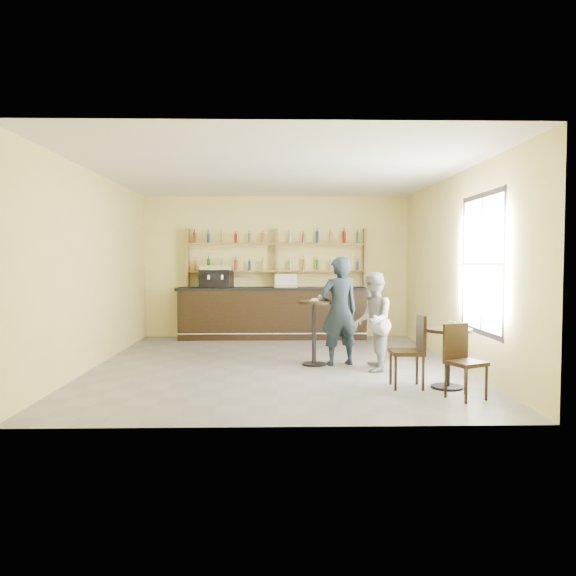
{
  "coord_description": "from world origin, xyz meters",
  "views": [
    {
      "loc": [
        -0.04,
        -9.33,
        1.76
      ],
      "look_at": [
        0.2,
        0.8,
        1.25
      ],
      "focal_mm": 35.0,
      "sensor_mm": 36.0,
      "label": 1
    }
  ],
  "objects_px": {
    "chair_south": "(466,362)",
    "patron_second": "(373,321)",
    "pastry_case": "(286,281)",
    "cafe_table": "(447,358)",
    "pedestal_table": "(314,333)",
    "bar_counter": "(273,313)",
    "espresso_machine": "(216,276)",
    "chair_west": "(407,351)",
    "man_main": "(339,311)"
  },
  "relations": [
    {
      "from": "pastry_case",
      "to": "patron_second",
      "type": "distance_m",
      "value": 3.94
    },
    {
      "from": "pedestal_table",
      "to": "man_main",
      "type": "xyz_separation_m",
      "value": [
        0.42,
        0.0,
        0.37
      ]
    },
    {
      "from": "pedestal_table",
      "to": "cafe_table",
      "type": "bearing_deg",
      "value": -45.51
    },
    {
      "from": "pedestal_table",
      "to": "chair_south",
      "type": "distance_m",
      "value": 2.93
    },
    {
      "from": "espresso_machine",
      "to": "man_main",
      "type": "xyz_separation_m",
      "value": [
        2.37,
        -3.18,
        -0.48
      ]
    },
    {
      "from": "pastry_case",
      "to": "cafe_table",
      "type": "xyz_separation_m",
      "value": [
        2.12,
        -4.92,
        -0.88
      ]
    },
    {
      "from": "cafe_table",
      "to": "chair_west",
      "type": "distance_m",
      "value": 0.56
    },
    {
      "from": "pastry_case",
      "to": "pedestal_table",
      "type": "distance_m",
      "value": 3.3
    },
    {
      "from": "pastry_case",
      "to": "chair_west",
      "type": "bearing_deg",
      "value": -63.52
    },
    {
      "from": "pedestal_table",
      "to": "espresso_machine",
      "type": "bearing_deg",
      "value": 121.51
    },
    {
      "from": "pastry_case",
      "to": "cafe_table",
      "type": "height_order",
      "value": "pastry_case"
    },
    {
      "from": "pastry_case",
      "to": "man_main",
      "type": "relative_size",
      "value": 0.28
    },
    {
      "from": "pastry_case",
      "to": "espresso_machine",
      "type": "bearing_deg",
      "value": -171.4
    },
    {
      "from": "chair_south",
      "to": "man_main",
      "type": "bearing_deg",
      "value": 92.63
    },
    {
      "from": "espresso_machine",
      "to": "pastry_case",
      "type": "height_order",
      "value": "espresso_machine"
    },
    {
      "from": "pastry_case",
      "to": "chair_west",
      "type": "height_order",
      "value": "pastry_case"
    },
    {
      "from": "bar_counter",
      "to": "man_main",
      "type": "relative_size",
      "value": 2.33
    },
    {
      "from": "pastry_case",
      "to": "patron_second",
      "type": "xyz_separation_m",
      "value": [
        1.3,
        -3.69,
        -0.51
      ]
    },
    {
      "from": "bar_counter",
      "to": "cafe_table",
      "type": "height_order",
      "value": "bar_counter"
    },
    {
      "from": "man_main",
      "to": "cafe_table",
      "type": "relative_size",
      "value": 2.2
    },
    {
      "from": "espresso_machine",
      "to": "man_main",
      "type": "bearing_deg",
      "value": -44.69
    },
    {
      "from": "chair_south",
      "to": "cafe_table",
      "type": "bearing_deg",
      "value": 67.59
    },
    {
      "from": "pastry_case",
      "to": "chair_west",
      "type": "xyz_separation_m",
      "value": [
        1.57,
        -4.87,
        -0.79
      ]
    },
    {
      "from": "patron_second",
      "to": "chair_south",
      "type": "bearing_deg",
      "value": 35.36
    },
    {
      "from": "patron_second",
      "to": "cafe_table",
      "type": "bearing_deg",
      "value": 43.55
    },
    {
      "from": "bar_counter",
      "to": "chair_south",
      "type": "relative_size",
      "value": 4.48
    },
    {
      "from": "patron_second",
      "to": "pedestal_table",
      "type": "bearing_deg",
      "value": -109.4
    },
    {
      "from": "bar_counter",
      "to": "man_main",
      "type": "distance_m",
      "value": 3.39
    },
    {
      "from": "man_main",
      "to": "patron_second",
      "type": "bearing_deg",
      "value": 117.39
    },
    {
      "from": "bar_counter",
      "to": "espresso_machine",
      "type": "relative_size",
      "value": 6.14
    },
    {
      "from": "chair_south",
      "to": "pedestal_table",
      "type": "bearing_deg",
      "value": 99.77
    },
    {
      "from": "chair_south",
      "to": "chair_west",
      "type": "bearing_deg",
      "value": 105.54
    },
    {
      "from": "man_main",
      "to": "bar_counter",
      "type": "bearing_deg",
      "value": -86.31
    },
    {
      "from": "man_main",
      "to": "chair_south",
      "type": "height_order",
      "value": "man_main"
    },
    {
      "from": "cafe_table",
      "to": "espresso_machine",
      "type": "bearing_deg",
      "value": 126.64
    },
    {
      "from": "espresso_machine",
      "to": "patron_second",
      "type": "height_order",
      "value": "espresso_machine"
    },
    {
      "from": "chair_south",
      "to": "espresso_machine",
      "type": "bearing_deg",
      "value": 96.73
    },
    {
      "from": "pastry_case",
      "to": "chair_south",
      "type": "relative_size",
      "value": 0.53
    },
    {
      "from": "chair_south",
      "to": "patron_second",
      "type": "height_order",
      "value": "patron_second"
    },
    {
      "from": "patron_second",
      "to": "espresso_machine",
      "type": "bearing_deg",
      "value": -132.28
    },
    {
      "from": "espresso_machine",
      "to": "pedestal_table",
      "type": "bearing_deg",
      "value": -49.86
    },
    {
      "from": "espresso_machine",
      "to": "pastry_case",
      "type": "distance_m",
      "value": 1.54
    },
    {
      "from": "espresso_machine",
      "to": "pedestal_table",
      "type": "height_order",
      "value": "espresso_machine"
    },
    {
      "from": "bar_counter",
      "to": "man_main",
      "type": "bearing_deg",
      "value": -70.56
    },
    {
      "from": "cafe_table",
      "to": "patron_second",
      "type": "xyz_separation_m",
      "value": [
        -0.82,
        1.24,
        0.37
      ]
    },
    {
      "from": "bar_counter",
      "to": "chair_south",
      "type": "distance_m",
      "value": 6.05
    },
    {
      "from": "chair_south",
      "to": "patron_second",
      "type": "relative_size",
      "value": 0.6
    },
    {
      "from": "pedestal_table",
      "to": "patron_second",
      "type": "distance_m",
      "value": 1.05
    },
    {
      "from": "man_main",
      "to": "patron_second",
      "type": "relative_size",
      "value": 1.15
    },
    {
      "from": "chair_south",
      "to": "patron_second",
      "type": "xyz_separation_m",
      "value": [
        -0.87,
        1.84,
        0.31
      ]
    }
  ]
}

